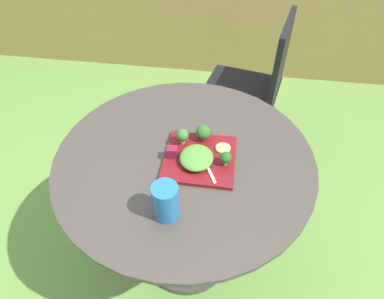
{
  "coord_description": "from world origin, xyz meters",
  "views": [
    {
      "loc": [
        0.15,
        -0.82,
        1.59
      ],
      "look_at": [
        0.03,
        -0.01,
        0.78
      ],
      "focal_mm": 30.45,
      "sensor_mm": 36.0,
      "label": 1
    }
  ],
  "objects_px": {
    "salad_plate": "(200,158)",
    "fork": "(206,163)",
    "drinking_glass": "(166,203)",
    "patio_chair": "(257,80)"
  },
  "relations": [
    {
      "from": "salad_plate",
      "to": "fork",
      "type": "distance_m",
      "value": 0.04
    },
    {
      "from": "salad_plate",
      "to": "drinking_glass",
      "type": "distance_m",
      "value": 0.26
    },
    {
      "from": "patio_chair",
      "to": "fork",
      "type": "height_order",
      "value": "patio_chair"
    },
    {
      "from": "drinking_glass",
      "to": "fork",
      "type": "bearing_deg",
      "value": 65.51
    },
    {
      "from": "drinking_glass",
      "to": "salad_plate",
      "type": "bearing_deg",
      "value": 73.65
    },
    {
      "from": "patio_chair",
      "to": "salad_plate",
      "type": "height_order",
      "value": "patio_chair"
    },
    {
      "from": "salad_plate",
      "to": "fork",
      "type": "bearing_deg",
      "value": -50.46
    },
    {
      "from": "fork",
      "to": "patio_chair",
      "type": "bearing_deg",
      "value": 77.35
    },
    {
      "from": "salad_plate",
      "to": "drinking_glass",
      "type": "xyz_separation_m",
      "value": [
        -0.07,
        -0.24,
        0.05
      ]
    },
    {
      "from": "salad_plate",
      "to": "drinking_glass",
      "type": "height_order",
      "value": "drinking_glass"
    }
  ]
}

